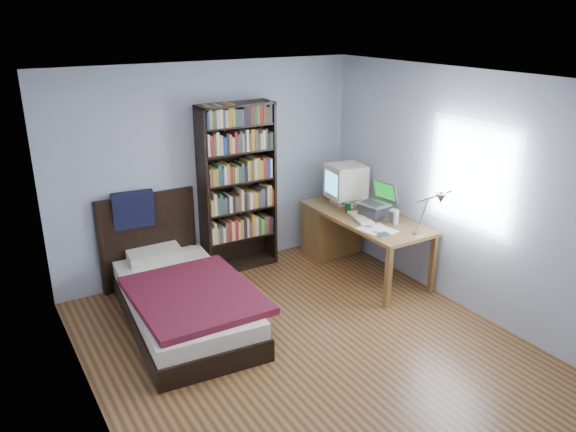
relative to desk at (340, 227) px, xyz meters
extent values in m
plane|color=#503117|center=(-1.50, -1.52, -0.42)|extent=(4.20, 4.20, 0.00)
plane|color=white|center=(-1.50, -1.52, 2.08)|extent=(4.20, 4.20, 0.00)
cube|color=#A0A9BB|center=(-1.50, 0.58, 0.83)|extent=(3.80, 0.04, 2.50)
cube|color=#A0A9BB|center=(-1.50, -3.62, 0.83)|extent=(3.80, 0.04, 2.50)
cube|color=#A0A9BB|center=(-3.40, -1.52, 0.83)|extent=(0.04, 4.20, 2.50)
cube|color=#A0A9BB|center=(0.40, -1.52, 0.83)|extent=(0.04, 4.20, 2.50)
cube|color=white|center=(0.38, -1.67, 1.03)|extent=(0.01, 1.14, 1.14)
cube|color=white|center=(0.38, -1.67, 1.03)|extent=(0.01, 1.00, 1.00)
cube|color=brown|center=(0.00, -0.49, 0.29)|extent=(0.75, 1.76, 0.04)
cube|color=brown|center=(-0.32, -1.32, -0.08)|extent=(0.06, 0.06, 0.69)
cube|color=brown|center=(0.32, -1.32, -0.08)|extent=(0.06, 0.06, 0.69)
cube|color=brown|center=(-0.32, 0.34, -0.08)|extent=(0.06, 0.06, 0.69)
cube|color=brown|center=(0.32, 0.34, -0.08)|extent=(0.06, 0.06, 0.69)
cube|color=brown|center=(0.00, 0.17, -0.08)|extent=(0.69, 0.40, 0.68)
cube|color=beige|center=(0.04, 0.00, 0.32)|extent=(0.30, 0.27, 0.03)
cylinder|color=beige|center=(0.04, 0.00, 0.37)|extent=(0.11, 0.11, 0.06)
cube|color=beige|center=(0.07, 0.00, 0.61)|extent=(0.47, 0.45, 0.40)
cube|color=beige|center=(-0.14, 0.00, 0.61)|extent=(0.09, 0.42, 0.42)
cube|color=#46BAFD|center=(-0.15, 0.00, 0.61)|extent=(0.05, 0.32, 0.28)
cube|color=#2D2D30|center=(0.04, -0.59, 0.39)|extent=(0.27, 0.31, 0.16)
cube|color=#BCBDC1|center=(0.04, -0.59, 0.48)|extent=(0.31, 0.38, 0.02)
cube|color=#2D2D30|center=(0.02, -0.59, 0.49)|extent=(0.21, 0.30, 0.00)
cube|color=#BCBDC1|center=(0.20, -0.59, 0.61)|extent=(0.13, 0.36, 0.25)
cube|color=#0CBF26|center=(0.19, -0.59, 0.61)|extent=(0.10, 0.29, 0.19)
cube|color=#99999E|center=(0.10, -1.25, 0.33)|extent=(0.06, 0.05, 0.04)
cylinder|color=#99999E|center=(0.10, -1.31, 0.54)|extent=(0.02, 0.14, 0.39)
cylinder|color=#99999E|center=(0.03, -1.53, 0.83)|extent=(0.16, 0.33, 0.20)
cone|color=#99999E|center=(-0.04, -1.69, 0.87)|extent=(0.12, 0.12, 0.10)
cube|color=beige|center=(-0.12, -0.55, 0.32)|extent=(0.28, 0.46, 0.04)
cube|color=#949496|center=(0.10, -0.88, 0.39)|extent=(0.11, 0.11, 0.17)
cylinder|color=#083E18|center=(-0.11, -0.30, 0.37)|extent=(0.07, 0.07, 0.13)
ellipsoid|color=silver|center=(0.01, -0.19, 0.33)|extent=(0.06, 0.11, 0.04)
cube|color=#BCBDC1|center=(-0.22, -0.83, 0.32)|extent=(0.09, 0.10, 0.02)
cube|color=#949496|center=(-0.25, -1.00, 0.32)|extent=(0.05, 0.09, 0.02)
cube|color=#949496|center=(-0.24, -1.12, 0.32)|extent=(0.14, 0.14, 0.02)
cube|color=black|center=(-1.67, 0.42, 0.60)|extent=(0.03, 0.30, 2.04)
cube|color=black|center=(-0.78, 0.42, 0.60)|extent=(0.03, 0.30, 2.04)
cube|color=black|center=(-1.22, 0.42, 1.60)|extent=(0.92, 0.30, 0.03)
cube|color=black|center=(-1.22, 0.42, -0.39)|extent=(0.92, 0.30, 0.06)
cube|color=black|center=(-1.22, 0.56, 0.60)|extent=(0.92, 0.02, 2.04)
cube|color=olive|center=(-1.22, 0.40, 0.63)|extent=(0.84, 0.22, 1.84)
cube|color=black|center=(-2.32, -0.47, -0.31)|extent=(1.24, 2.22, 0.22)
cube|color=white|center=(-2.32, -0.47, -0.12)|extent=(1.20, 2.16, 0.16)
cube|color=maroon|center=(-2.29, -0.74, -0.01)|extent=(1.15, 1.41, 0.07)
cube|color=white|center=(-2.32, 0.35, 0.01)|extent=(0.62, 0.42, 0.12)
cube|color=black|center=(-2.32, 0.54, 0.13)|extent=(1.13, 0.05, 1.10)
cylinder|color=black|center=(-2.86, 0.52, 0.13)|extent=(0.06, 0.06, 1.10)
cylinder|color=black|center=(-1.78, 0.52, 0.13)|extent=(0.06, 0.06, 1.10)
cube|color=black|center=(-2.47, 0.51, 0.53)|extent=(0.46, 0.20, 0.43)
camera|label=1|loc=(-4.03, -5.38, 2.58)|focal=35.00mm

